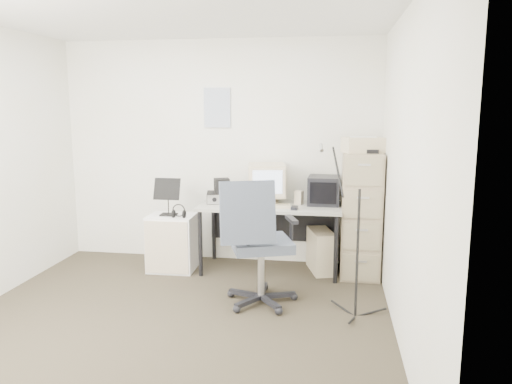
# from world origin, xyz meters

# --- Properties ---
(floor) EXTENTS (3.60, 3.60, 0.01)m
(floor) POSITION_xyz_m (0.00, 0.00, -0.01)
(floor) COLOR #3B3627
(floor) RESTS_ON ground
(ceiling) EXTENTS (3.60, 3.60, 0.01)m
(ceiling) POSITION_xyz_m (0.00, 0.00, 2.50)
(ceiling) COLOR white
(ceiling) RESTS_ON ground
(wall_back) EXTENTS (3.60, 0.02, 2.50)m
(wall_back) POSITION_xyz_m (0.00, 1.80, 1.25)
(wall_back) COLOR white
(wall_back) RESTS_ON ground
(wall_front) EXTENTS (3.60, 0.02, 2.50)m
(wall_front) POSITION_xyz_m (0.00, -1.80, 1.25)
(wall_front) COLOR white
(wall_front) RESTS_ON ground
(wall_right) EXTENTS (0.02, 3.60, 2.50)m
(wall_right) POSITION_xyz_m (1.80, 0.00, 1.25)
(wall_right) COLOR white
(wall_right) RESTS_ON ground
(wall_calendar) EXTENTS (0.30, 0.02, 0.44)m
(wall_calendar) POSITION_xyz_m (-0.02, 1.79, 1.75)
(wall_calendar) COLOR white
(wall_calendar) RESTS_ON wall_back
(filing_cabinet) EXTENTS (0.40, 0.60, 1.30)m
(filing_cabinet) POSITION_xyz_m (1.58, 1.48, 0.65)
(filing_cabinet) COLOR tan
(filing_cabinet) RESTS_ON floor
(printer) EXTENTS (0.46, 0.37, 0.15)m
(printer) POSITION_xyz_m (1.58, 1.48, 1.38)
(printer) COLOR beige
(printer) RESTS_ON filing_cabinet
(desk) EXTENTS (1.50, 0.70, 0.73)m
(desk) POSITION_xyz_m (0.63, 1.45, 0.36)
(desk) COLOR #B8B8A1
(desk) RESTS_ON floor
(crt_monitor) EXTENTS (0.45, 0.47, 0.43)m
(crt_monitor) POSITION_xyz_m (0.58, 1.52, 0.94)
(crt_monitor) COLOR beige
(crt_monitor) RESTS_ON desk
(crt_tv) EXTENTS (0.34, 0.36, 0.30)m
(crt_tv) POSITION_xyz_m (1.19, 1.56, 0.88)
(crt_tv) COLOR black
(crt_tv) RESTS_ON desk
(desk_speaker) EXTENTS (0.10, 0.10, 0.15)m
(desk_speaker) POSITION_xyz_m (0.93, 1.51, 0.80)
(desk_speaker) COLOR beige
(desk_speaker) RESTS_ON desk
(keyboard) EXTENTS (0.47, 0.23, 0.03)m
(keyboard) POSITION_xyz_m (0.63, 1.31, 0.74)
(keyboard) COLOR beige
(keyboard) RESTS_ON desk
(mouse) EXTENTS (0.07, 0.11, 0.03)m
(mouse) POSITION_xyz_m (0.90, 1.24, 0.75)
(mouse) COLOR black
(mouse) RESTS_ON desk
(radio_receiver) EXTENTS (0.43, 0.35, 0.11)m
(radio_receiver) POSITION_xyz_m (0.12, 1.51, 0.78)
(radio_receiver) COLOR black
(radio_receiver) RESTS_ON desk
(radio_speaker) EXTENTS (0.20, 0.19, 0.16)m
(radio_speaker) POSITION_xyz_m (0.09, 1.47, 0.92)
(radio_speaker) COLOR black
(radio_speaker) RESTS_ON radio_receiver
(papers) EXTENTS (0.26, 0.35, 0.02)m
(papers) POSITION_xyz_m (0.36, 1.29, 0.74)
(papers) COLOR white
(papers) RESTS_ON desk
(pc_tower) EXTENTS (0.34, 0.52, 0.45)m
(pc_tower) POSITION_xyz_m (1.17, 1.51, 0.22)
(pc_tower) COLOR beige
(pc_tower) RESTS_ON floor
(office_chair) EXTENTS (0.85, 0.85, 1.16)m
(office_chair) POSITION_xyz_m (0.66, 0.53, 0.58)
(office_chair) COLOR #404959
(office_chair) RESTS_ON floor
(side_cart) EXTENTS (0.50, 0.40, 0.61)m
(side_cart) POSITION_xyz_m (-0.43, 1.30, 0.30)
(side_cart) COLOR white
(side_cart) RESTS_ON floor
(music_stand) EXTENTS (0.29, 0.17, 0.41)m
(music_stand) POSITION_xyz_m (-0.46, 1.30, 0.82)
(music_stand) COLOR black
(music_stand) RESTS_ON side_cart
(headphones) EXTENTS (0.16, 0.16, 0.03)m
(headphones) POSITION_xyz_m (-0.31, 1.21, 0.66)
(headphones) COLOR black
(headphones) RESTS_ON side_cart
(mic_stand) EXTENTS (0.03, 0.03, 1.44)m
(mic_stand) POSITION_xyz_m (1.50, 0.37, 0.72)
(mic_stand) COLOR black
(mic_stand) RESTS_ON floor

